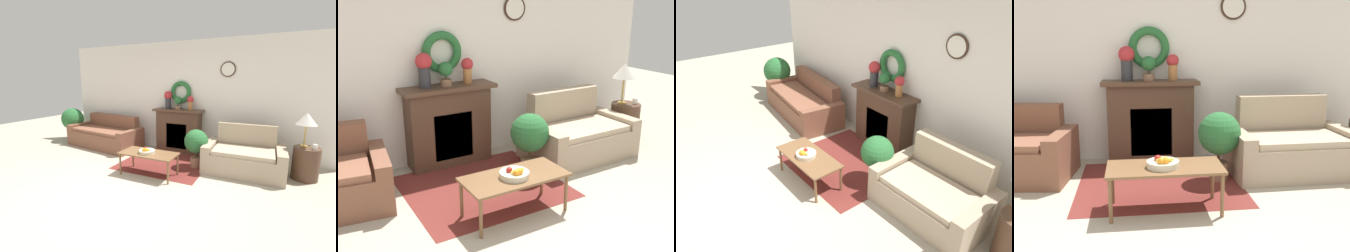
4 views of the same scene
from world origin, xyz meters
TOP-DOWN VIEW (x-y plane):
  - floor_rug at (-0.02, 1.66)m, footprint 1.80×1.62m
  - wall_back at (0.00, 2.74)m, footprint 6.80×0.17m
  - fireplace at (-0.07, 2.54)m, footprint 1.24×0.41m
  - loveseat_right at (1.58, 1.88)m, footprint 1.49×0.96m
  - coffee_table at (-0.02, 0.95)m, footprint 1.08×0.52m
  - fruit_bowl at (-0.04, 0.91)m, footprint 0.30×0.30m
  - side_table_by_loveseat at (2.64, 1.98)m, footprint 0.44×0.44m
  - table_lamp at (2.58, 2.02)m, footprint 0.34×0.34m
  - mug at (2.74, 1.90)m, footprint 0.07×0.07m
  - vase_on_mantel_left at (-0.36, 2.54)m, footprint 0.21×0.21m
  - vase_on_mantel_right at (0.23, 2.54)m, footprint 0.16×0.16m
  - potted_plant_on_mantel at (-0.08, 2.52)m, footprint 0.19×0.19m
  - potted_plant_floor_by_loveseat at (0.67, 1.70)m, footprint 0.49×0.49m

SIDE VIEW (x-z plane):
  - floor_rug at x=-0.02m, z-range 0.00..0.01m
  - side_table_by_loveseat at x=2.64m, z-range 0.00..0.59m
  - loveseat_right at x=1.58m, z-range -0.15..0.75m
  - coffee_table at x=-0.02m, z-range 0.18..0.61m
  - fruit_bowl at x=-0.04m, z-range 0.42..0.53m
  - potted_plant_floor_by_loveseat at x=0.67m, z-range 0.12..0.91m
  - fireplace at x=-0.07m, z-range 0.01..1.08m
  - mug at x=2.74m, z-range 0.59..0.69m
  - table_lamp at x=2.58m, z-range 0.78..1.40m
  - potted_plant_on_mantel at x=-0.08m, z-range 1.10..1.41m
  - vase_on_mantel_right at x=0.23m, z-range 1.10..1.43m
  - vase_on_mantel_left at x=-0.36m, z-range 1.11..1.54m
  - wall_back at x=0.00m, z-range 0.01..2.71m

